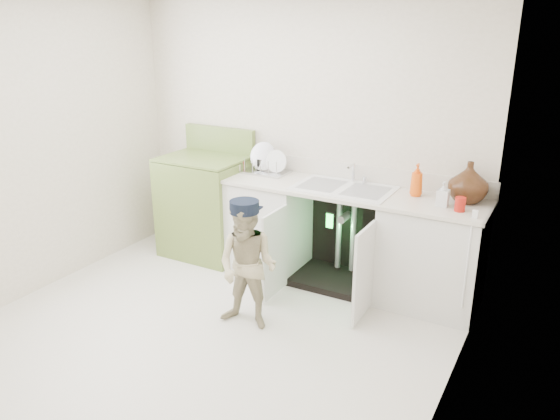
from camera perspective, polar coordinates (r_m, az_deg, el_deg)
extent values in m
plane|color=beige|center=(4.39, -6.89, -12.14)|extent=(3.50, 3.50, 0.00)
cube|color=silver|center=(5.14, 2.40, 7.73)|extent=(3.50, 2.50, 0.02)
cube|color=silver|center=(2.89, -25.48, -3.46)|extent=(3.50, 2.50, 0.02)
cube|color=silver|center=(5.11, -23.75, 6.05)|extent=(2.50, 3.00, 0.02)
cube|color=silver|center=(3.21, 18.45, -0.39)|extent=(2.50, 3.00, 0.02)
cube|color=white|center=(5.23, -1.66, -1.43)|extent=(0.80, 0.60, 0.86)
cube|color=white|center=(4.67, 15.54, -4.74)|extent=(0.80, 0.60, 0.86)
cube|color=black|center=(5.13, 7.62, -2.02)|extent=(0.80, 0.06, 0.86)
cube|color=black|center=(5.06, 6.27, -7.22)|extent=(0.80, 0.60, 0.06)
cylinder|color=gray|center=(5.00, 6.16, -2.29)|extent=(0.05, 0.05, 0.70)
cylinder|color=gray|center=(4.95, 7.65, -2.57)|extent=(0.05, 0.05, 0.70)
cylinder|color=gray|center=(4.87, 6.76, -0.76)|extent=(0.07, 0.18, 0.07)
cube|color=white|center=(4.65, -0.54, -4.52)|extent=(0.03, 0.40, 0.76)
cube|color=white|center=(4.35, 8.73, -6.53)|extent=(0.02, 0.40, 0.76)
cube|color=silver|center=(4.74, 6.65, 2.07)|extent=(2.44, 0.64, 0.03)
cube|color=silver|center=(4.97, 7.98, 3.92)|extent=(2.44, 0.02, 0.15)
cube|color=white|center=(4.74, 6.65, 2.19)|extent=(0.85, 0.55, 0.02)
cube|color=gray|center=(4.81, 4.40, 2.66)|extent=(0.34, 0.40, 0.01)
cube|color=gray|center=(4.66, 8.98, 1.93)|extent=(0.34, 0.40, 0.01)
cylinder|color=silver|center=(4.91, 7.69, 3.90)|extent=(0.03, 0.03, 0.17)
cylinder|color=silver|center=(4.83, 7.46, 4.60)|extent=(0.02, 0.14, 0.02)
cylinder|color=silver|center=(4.88, 8.86, 3.16)|extent=(0.04, 0.04, 0.06)
cylinder|color=white|center=(4.29, 18.93, -5.55)|extent=(0.01, 0.01, 0.70)
cube|color=white|center=(4.24, 19.71, -0.41)|extent=(0.04, 0.02, 0.06)
cube|color=silver|center=(5.20, -1.50, 4.03)|extent=(0.43, 0.29, 0.02)
cylinder|color=silver|center=(5.22, -1.77, 4.95)|extent=(0.27, 0.10, 0.26)
cylinder|color=white|center=(5.13, -0.39, 4.59)|extent=(0.21, 0.06, 0.21)
cylinder|color=silver|center=(5.19, -3.73, 4.78)|extent=(0.01, 0.01, 0.13)
cylinder|color=silver|center=(5.14, -2.91, 4.67)|extent=(0.01, 0.01, 0.13)
cylinder|color=silver|center=(5.10, -2.08, 4.55)|extent=(0.01, 0.01, 0.13)
cylinder|color=silver|center=(5.05, -1.23, 4.43)|extent=(0.01, 0.01, 0.13)
cylinder|color=silver|center=(5.01, -0.37, 4.31)|extent=(0.01, 0.01, 0.13)
imported|color=#4C2815|center=(4.56, 19.11, 2.77)|extent=(0.31, 0.31, 0.33)
imported|color=#F4560C|center=(4.61, 14.11, 3.06)|extent=(0.10, 0.11, 0.27)
imported|color=silver|center=(4.41, 16.68, 1.60)|extent=(0.09, 0.09, 0.19)
cylinder|color=#B2180F|center=(4.34, 18.31, 0.56)|extent=(0.08, 0.08, 0.11)
cylinder|color=#AB0E19|center=(5.28, -3.95, 4.67)|extent=(0.05, 0.05, 0.10)
cylinder|color=#BBB389|center=(5.22, -4.48, 4.37)|extent=(0.06, 0.06, 0.08)
cylinder|color=black|center=(5.22, -2.20, 4.66)|extent=(0.04, 0.04, 0.12)
cube|color=white|center=(5.14, -5.21, 4.19)|extent=(0.05, 0.05, 0.09)
cube|color=olive|center=(5.54, -7.77, 0.28)|extent=(0.81, 0.65, 0.98)
cube|color=olive|center=(5.40, -8.01, 5.37)|extent=(0.81, 0.65, 0.02)
cube|color=olive|center=(5.59, -6.32, 7.33)|extent=(0.81, 0.06, 0.26)
cylinder|color=black|center=(5.40, -10.76, 5.15)|extent=(0.18, 0.18, 0.02)
cylinder|color=silver|center=(5.40, -10.76, 5.28)|extent=(0.21, 0.21, 0.01)
cylinder|color=black|center=(5.64, -8.70, 5.87)|extent=(0.18, 0.18, 0.02)
cylinder|color=silver|center=(5.64, -8.70, 5.99)|extent=(0.21, 0.21, 0.01)
cylinder|color=black|center=(5.16, -7.26, 4.67)|extent=(0.18, 0.18, 0.02)
cylinder|color=silver|center=(5.15, -7.26, 4.80)|extent=(0.21, 0.21, 0.01)
cylinder|color=black|center=(5.41, -5.26, 5.44)|extent=(0.18, 0.18, 0.02)
cylinder|color=silver|center=(5.41, -5.27, 5.56)|extent=(0.21, 0.21, 0.01)
imported|color=beige|center=(4.17, -3.40, -5.92)|extent=(0.52, 0.42, 1.00)
cylinder|color=black|center=(3.99, -3.53, 0.22)|extent=(0.24, 0.24, 0.09)
cube|color=black|center=(4.09, -2.88, 0.18)|extent=(0.18, 0.11, 0.01)
cube|color=black|center=(4.48, 5.24, -1.12)|extent=(0.07, 0.01, 0.14)
cube|color=#26F23F|center=(4.48, 5.20, -1.15)|extent=(0.06, 0.00, 0.12)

